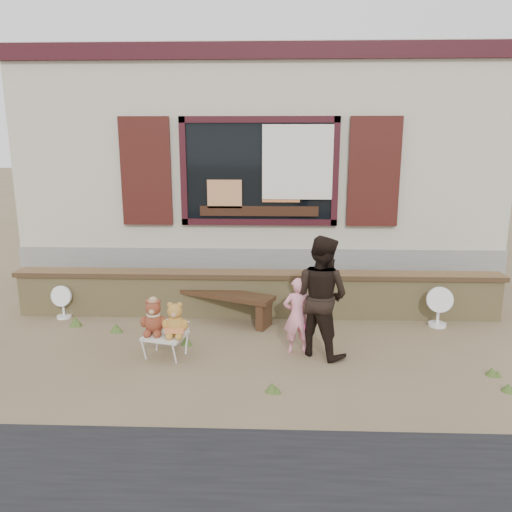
{
  "coord_description": "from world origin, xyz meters",
  "views": [
    {
      "loc": [
        0.24,
        -6.01,
        2.55
      ],
      "look_at": [
        0.0,
        0.6,
        1.0
      ],
      "focal_mm": 35.0,
      "sensor_mm": 36.0,
      "label": 1
    }
  ],
  "objects_px": {
    "teddy_bear_left": "(154,316)",
    "teddy_bear_right": "(175,319)",
    "child": "(297,315)",
    "adult": "(321,296)",
    "bench": "(218,299)",
    "folding_chair": "(165,336)"
  },
  "relations": [
    {
      "from": "teddy_bear_left",
      "to": "teddy_bear_right",
      "type": "distance_m",
      "value": 0.28
    },
    {
      "from": "child",
      "to": "adult",
      "type": "relative_size",
      "value": 0.64
    },
    {
      "from": "bench",
      "to": "folding_chair",
      "type": "height_order",
      "value": "bench"
    },
    {
      "from": "folding_chair",
      "to": "adult",
      "type": "bearing_deg",
      "value": 18.45
    },
    {
      "from": "teddy_bear_left",
      "to": "adult",
      "type": "relative_size",
      "value": 0.3
    },
    {
      "from": "bench",
      "to": "adult",
      "type": "height_order",
      "value": "adult"
    },
    {
      "from": "bench",
      "to": "adult",
      "type": "bearing_deg",
      "value": -15.39
    },
    {
      "from": "teddy_bear_left",
      "to": "teddy_bear_right",
      "type": "height_order",
      "value": "teddy_bear_left"
    },
    {
      "from": "folding_chair",
      "to": "teddy_bear_left",
      "type": "distance_m",
      "value": 0.28
    },
    {
      "from": "teddy_bear_left",
      "to": "adult",
      "type": "height_order",
      "value": "adult"
    },
    {
      "from": "folding_chair",
      "to": "teddy_bear_left",
      "type": "relative_size",
      "value": 1.25
    },
    {
      "from": "folding_chair",
      "to": "teddy_bear_right",
      "type": "distance_m",
      "value": 0.28
    },
    {
      "from": "bench",
      "to": "child",
      "type": "height_order",
      "value": "child"
    },
    {
      "from": "folding_chair",
      "to": "adult",
      "type": "distance_m",
      "value": 1.92
    },
    {
      "from": "bench",
      "to": "adult",
      "type": "xyz_separation_m",
      "value": [
        1.37,
        -1.12,
        0.42
      ]
    },
    {
      "from": "teddy_bear_right",
      "to": "adult",
      "type": "bearing_deg",
      "value": 19.92
    },
    {
      "from": "adult",
      "to": "folding_chair",
      "type": "bearing_deg",
      "value": 42.16
    },
    {
      "from": "folding_chair",
      "to": "teddy_bear_right",
      "type": "bearing_deg",
      "value": 0.0
    },
    {
      "from": "child",
      "to": "teddy_bear_left",
      "type": "bearing_deg",
      "value": -4.24
    },
    {
      "from": "teddy_bear_right",
      "to": "adult",
      "type": "distance_m",
      "value": 1.74
    },
    {
      "from": "teddy_bear_left",
      "to": "folding_chair",
      "type": "bearing_deg",
      "value": -0.0
    },
    {
      "from": "teddy_bear_right",
      "to": "child",
      "type": "relative_size",
      "value": 0.45
    }
  ]
}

